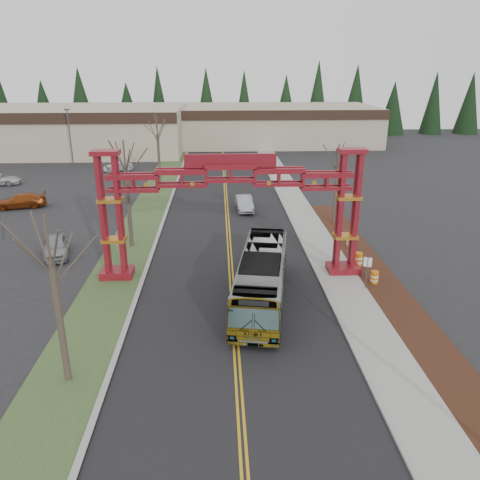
{
  "coord_description": "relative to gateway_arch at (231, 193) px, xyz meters",
  "views": [
    {
      "loc": [
        -0.77,
        -12.32,
        13.84
      ],
      "look_at": [
        0.5,
        15.25,
        3.65
      ],
      "focal_mm": 35.0,
      "sensor_mm": 36.0,
      "label": 1
    }
  ],
  "objects": [
    {
      "name": "lane_line_left",
      "position": [
        -0.12,
        7.0,
        -5.96
      ],
      "size": [
        0.12,
        100.0,
        0.01
      ],
      "primitive_type": "cube",
      "color": "#C59217",
      "rests_on": "road"
    },
    {
      "name": "parked_car_mid_a",
      "position": [
        -21.61,
        18.06,
        -5.24
      ],
      "size": [
        5.45,
        3.14,
        1.49
      ],
      "primitive_type": "imported",
      "rotation": [
        0.0,
        0.0,
        4.93
      ],
      "color": "#8A3A13",
      "rests_on": "ground"
    },
    {
      "name": "sidewalk_right",
      "position": [
        7.6,
        7.0,
        -5.91
      ],
      "size": [
        2.6,
        110.0,
        0.14
      ],
      "primitive_type": "cube",
      "color": "gray",
      "rests_on": "ground"
    },
    {
      "name": "barrel_north",
      "position": [
        9.83,
        4.97,
        -5.46
      ],
      "size": [
        0.56,
        0.56,
        1.04
      ],
      "color": "#CA700B",
      "rests_on": "ground"
    },
    {
      "name": "parked_car_far_b",
      "position": [
        -28.2,
        28.62,
        -5.32
      ],
      "size": [
        4.87,
        2.39,
        1.33
      ],
      "primitive_type": "imported",
      "rotation": [
        0.0,
        0.0,
        1.61
      ],
      "color": "silver",
      "rests_on": "ground"
    },
    {
      "name": "barrel_south",
      "position": [
        9.64,
        -2.01,
        -5.5
      ],
      "size": [
        0.53,
        0.53,
        0.97
      ],
      "color": "#CA700B",
      "rests_on": "ground"
    },
    {
      "name": "parked_car_near_a",
      "position": [
        -13.57,
        4.27,
        -5.21
      ],
      "size": [
        3.07,
        4.84,
        1.54
      ],
      "primitive_type": "imported",
      "rotation": [
        0.0,
        0.0,
        0.3
      ],
      "color": "gray",
      "rests_on": "ground"
    },
    {
      "name": "road",
      "position": [
        -0.0,
        7.0,
        -5.97
      ],
      "size": [
        12.0,
        110.0,
        0.02
      ],
      "primitive_type": "cube",
      "color": "black",
      "rests_on": "ground"
    },
    {
      "name": "bare_tree_median_mid",
      "position": [
        -8.0,
        5.96,
        0.41
      ],
      "size": [
        3.38,
        3.38,
        8.67
      ],
      "color": "#382D26",
      "rests_on": "ground"
    },
    {
      "name": "curb_right",
      "position": [
        6.15,
        7.0,
        -5.91
      ],
      "size": [
        0.3,
        110.0,
        0.15
      ],
      "primitive_type": "cube",
      "color": "#979692",
      "rests_on": "ground"
    },
    {
      "name": "grass_median",
      "position": [
        -8.0,
        7.0,
        -5.94
      ],
      "size": [
        4.0,
        110.0,
        0.08
      ],
      "primitive_type": "cube",
      "color": "#344924",
      "rests_on": "ground"
    },
    {
      "name": "bare_tree_median_near",
      "position": [
        -8.0,
        -11.57,
        0.01
      ],
      "size": [
        3.21,
        3.21,
        8.16
      ],
      "color": "#382D26",
      "rests_on": "ground"
    },
    {
      "name": "silver_sedan",
      "position": [
        1.81,
        16.07,
        -5.25
      ],
      "size": [
        1.81,
        4.55,
        1.47
      ],
      "primitive_type": "imported",
      "rotation": [
        0.0,
        0.0,
        0.06
      ],
      "color": "#A5A8AD",
      "rests_on": "ground"
    },
    {
      "name": "retail_building_west",
      "position": [
        -30.0,
        53.96,
        -2.22
      ],
      "size": [
        46.0,
        22.3,
        7.5
      ],
      "color": "tan",
      "rests_on": "ground"
    },
    {
      "name": "lane_line_right",
      "position": [
        0.12,
        7.0,
        -5.96
      ],
      "size": [
        0.12,
        100.0,
        0.01
      ],
      "primitive_type": "cube",
      "color": "#C59217",
      "rests_on": "road"
    },
    {
      "name": "transit_bus",
      "position": [
        1.8,
        -4.0,
        -4.37
      ],
      "size": [
        4.61,
        11.88,
        3.23
      ],
      "primitive_type": "imported",
      "rotation": [
        0.0,
        0.0,
        -0.17
      ],
      "color": "#A3A5AA",
      "rests_on": "ground"
    },
    {
      "name": "street_sign",
      "position": [
        8.79,
        -2.83,
        -4.31
      ],
      "size": [
        0.51,
        0.22,
        2.33
      ],
      "color": "#3F3F44",
      "rests_on": "ground"
    },
    {
      "name": "bare_tree_right_far",
      "position": [
        10.0,
        11.24,
        -0.6
      ],
      "size": [
        3.07,
        3.07,
        7.45
      ],
      "color": "#382D26",
      "rests_on": "ground"
    },
    {
      "name": "curb_left",
      "position": [
        -6.15,
        7.0,
        -5.91
      ],
      "size": [
        0.3,
        110.0,
        0.15
      ],
      "primitive_type": "cube",
      "color": "#979692",
      "rests_on": "ground"
    },
    {
      "name": "bare_tree_median_far",
      "position": [
        -8.0,
        26.71,
        0.4
      ],
      "size": [
        3.2,
        3.2,
        8.54
      ],
      "color": "#382D26",
      "rests_on": "ground"
    },
    {
      "name": "barrel_mid",
      "position": [
        9.4,
        1.0,
        -5.42
      ],
      "size": [
        0.6,
        0.6,
        1.12
      ],
      "color": "#CA700B",
      "rests_on": "ground"
    },
    {
      "name": "gateway_arch",
      "position": [
        0.0,
        0.0,
        0.0
      ],
      "size": [
        18.2,
        1.6,
        8.9
      ],
      "color": "#5F0C10",
      "rests_on": "ground"
    },
    {
      "name": "light_pole_far",
      "position": [
        -22.32,
        39.73,
        -1.16
      ],
      "size": [
        0.72,
        0.36,
        8.35
      ],
      "color": "#3F3F44",
      "rests_on": "ground"
    },
    {
      "name": "retail_building_east",
      "position": [
        10.0,
        61.95,
        -2.47
      ],
      "size": [
        38.0,
        20.3,
        7.0
      ],
      "color": "tan",
      "rests_on": "ground"
    },
    {
      "name": "conifer_treeline",
      "position": [
        0.25,
        74.0,
        0.5
      ],
      "size": [
        116.1,
        5.6,
        13.0
      ],
      "color": "black",
      "rests_on": "ground"
    },
    {
      "name": "parked_car_far_a",
      "position": [
        -15.08,
        36.31,
        -5.32
      ],
      "size": [
        4.24,
        2.84,
        1.32
      ],
      "primitive_type": "imported",
      "rotation": [
        0.0,
        0.0,
        5.11
      ],
      "color": "#ADB0B5",
      "rests_on": "ground"
    },
    {
      "name": "landscape_strip",
      "position": [
        10.2,
        -8.0,
        -5.92
      ],
      "size": [
        2.6,
        50.0,
        0.12
      ],
      "primitive_type": "cube",
      "color": "black",
      "rests_on": "ground"
    }
  ]
}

